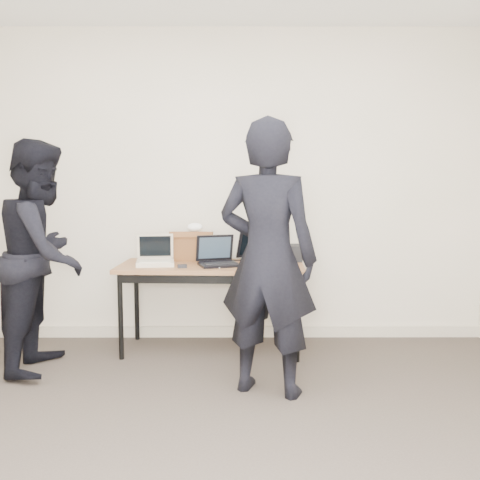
{
  "coord_description": "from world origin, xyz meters",
  "views": [
    {
      "loc": [
        0.09,
        -2.44,
        1.4
      ],
      "look_at": [
        0.1,
        1.6,
        0.95
      ],
      "focal_mm": 40.0,
      "sensor_mm": 36.0,
      "label": 1
    }
  ],
  "objects_px": {
    "laptop_beige": "(155,259)",
    "person_typist": "(267,258)",
    "desk": "(211,272)",
    "equipment_box": "(286,253)",
    "leather_satchel": "(192,246)",
    "person_observer": "(43,255)",
    "laptop_right": "(262,254)",
    "laptop_center": "(218,258)"
  },
  "relations": [
    {
      "from": "laptop_beige",
      "to": "person_typist",
      "type": "relative_size",
      "value": 0.19
    },
    {
      "from": "desk",
      "to": "equipment_box",
      "type": "xyz_separation_m",
      "value": [
        0.63,
        0.19,
        0.13
      ]
    },
    {
      "from": "leather_satchel",
      "to": "person_observer",
      "type": "xyz_separation_m",
      "value": [
        -1.05,
        -0.61,
        0.0
      ]
    },
    {
      "from": "laptop_right",
      "to": "person_observer",
      "type": "relative_size",
      "value": 0.27
    },
    {
      "from": "desk",
      "to": "person_typist",
      "type": "xyz_separation_m",
      "value": [
        0.41,
        -0.87,
        0.24
      ]
    },
    {
      "from": "desk",
      "to": "person_typist",
      "type": "distance_m",
      "value": 0.99
    },
    {
      "from": "equipment_box",
      "to": "laptop_right",
      "type": "bearing_deg",
      "value": -178.65
    },
    {
      "from": "laptop_center",
      "to": "person_typist",
      "type": "height_order",
      "value": "person_typist"
    },
    {
      "from": "laptop_right",
      "to": "leather_satchel",
      "type": "bearing_deg",
      "value": 147.63
    },
    {
      "from": "person_observer",
      "to": "laptop_center",
      "type": "bearing_deg",
      "value": -75.05
    },
    {
      "from": "laptop_center",
      "to": "laptop_right",
      "type": "relative_size",
      "value": 0.82
    },
    {
      "from": "desk",
      "to": "laptop_center",
      "type": "xyz_separation_m",
      "value": [
        0.05,
        -0.03,
        0.11
      ]
    },
    {
      "from": "laptop_right",
      "to": "equipment_box",
      "type": "xyz_separation_m",
      "value": [
        0.21,
        0.0,
        0.01
      ]
    },
    {
      "from": "desk",
      "to": "laptop_right",
      "type": "relative_size",
      "value": 3.29
    },
    {
      "from": "leather_satchel",
      "to": "laptop_center",
      "type": "bearing_deg",
      "value": -45.99
    },
    {
      "from": "desk",
      "to": "laptop_center",
      "type": "relative_size",
      "value": 4.0
    },
    {
      "from": "person_typist",
      "to": "equipment_box",
      "type": "bearing_deg",
      "value": -81.8
    },
    {
      "from": "desk",
      "to": "person_observer",
      "type": "xyz_separation_m",
      "value": [
        -1.23,
        -0.38,
        0.19
      ]
    },
    {
      "from": "laptop_beige",
      "to": "leather_satchel",
      "type": "height_order",
      "value": "leather_satchel"
    },
    {
      "from": "laptop_beige",
      "to": "leather_satchel",
      "type": "xyz_separation_m",
      "value": [
        0.28,
        0.23,
        0.08
      ]
    },
    {
      "from": "desk",
      "to": "laptop_right",
      "type": "xyz_separation_m",
      "value": [
        0.42,
        0.19,
        0.12
      ]
    },
    {
      "from": "desk",
      "to": "person_typist",
      "type": "height_order",
      "value": "person_typist"
    },
    {
      "from": "leather_satchel",
      "to": "laptop_right",
      "type": "bearing_deg",
      "value": -2.23
    },
    {
      "from": "desk",
      "to": "person_observer",
      "type": "distance_m",
      "value": 1.3
    },
    {
      "from": "person_typist",
      "to": "person_observer",
      "type": "bearing_deg",
      "value": 3.28
    },
    {
      "from": "laptop_center",
      "to": "laptop_right",
      "type": "bearing_deg",
      "value": 12.82
    },
    {
      "from": "laptop_center",
      "to": "equipment_box",
      "type": "relative_size",
      "value": 1.62
    },
    {
      "from": "desk",
      "to": "laptop_beige",
      "type": "height_order",
      "value": "laptop_beige"
    },
    {
      "from": "equipment_box",
      "to": "person_observer",
      "type": "relative_size",
      "value": 0.14
    },
    {
      "from": "laptop_beige",
      "to": "person_observer",
      "type": "relative_size",
      "value": 0.2
    },
    {
      "from": "person_typist",
      "to": "person_observer",
      "type": "distance_m",
      "value": 1.71
    },
    {
      "from": "leather_satchel",
      "to": "equipment_box",
      "type": "height_order",
      "value": "leather_satchel"
    },
    {
      "from": "laptop_center",
      "to": "person_observer",
      "type": "bearing_deg",
      "value": 178.59
    },
    {
      "from": "person_typist",
      "to": "person_observer",
      "type": "xyz_separation_m",
      "value": [
        -1.64,
        0.49,
        -0.05
      ]
    },
    {
      "from": "laptop_right",
      "to": "person_observer",
      "type": "distance_m",
      "value": 1.75
    },
    {
      "from": "leather_satchel",
      "to": "person_typist",
      "type": "distance_m",
      "value": 1.25
    },
    {
      "from": "laptop_center",
      "to": "laptop_right",
      "type": "height_order",
      "value": "laptop_right"
    },
    {
      "from": "laptop_center",
      "to": "leather_satchel",
      "type": "height_order",
      "value": "leather_satchel"
    },
    {
      "from": "laptop_beige",
      "to": "person_observer",
      "type": "distance_m",
      "value": 0.86
    },
    {
      "from": "desk",
      "to": "laptop_center",
      "type": "height_order",
      "value": "laptop_center"
    },
    {
      "from": "laptop_center",
      "to": "equipment_box",
      "type": "bearing_deg",
      "value": 3.6
    },
    {
      "from": "laptop_right",
      "to": "laptop_center",
      "type": "bearing_deg",
      "value": -178.65
    }
  ]
}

